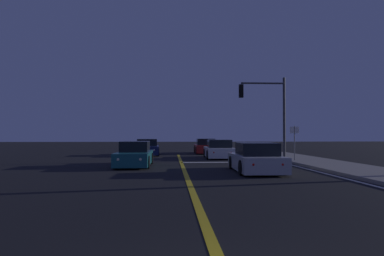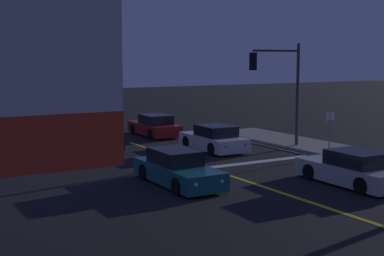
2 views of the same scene
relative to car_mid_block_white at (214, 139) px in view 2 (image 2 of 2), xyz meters
name	(u,v)px [view 2 (image 2 of 2)]	position (x,y,z in m)	size (l,w,h in m)	color
lane_line_center	(346,214)	(-2.85, -12.27, -0.58)	(0.20, 33.58, 0.01)	gold
stop_bar	(264,161)	(0.34, -3.89, -0.58)	(6.37, 0.50, 0.01)	silver
car_mid_block_white	(214,139)	(0.00, 0.00, 0.00)	(2.04, 4.39, 1.34)	silver
car_side_waiting_teal	(178,169)	(-5.45, -5.97, 0.00)	(1.84, 4.68, 1.34)	#195960
car_far_approaching_red	(155,126)	(-0.34, 6.44, 0.00)	(1.97, 4.43, 1.34)	maroon
car_following_oncoming_navy	(91,137)	(-5.43, 3.99, 0.00)	(2.10, 4.73, 1.34)	navy
car_distant_tail_silver	(353,170)	(0.40, -9.41, 0.00)	(2.07, 4.56, 1.34)	#B2B5BA
traffic_signal_near_right	(281,80)	(3.19, -1.59, 3.14)	(3.23, 0.28, 5.64)	#38383D
street_sign_corner	(330,126)	(4.02, -4.39, 0.93)	(0.56, 0.06, 2.24)	slate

